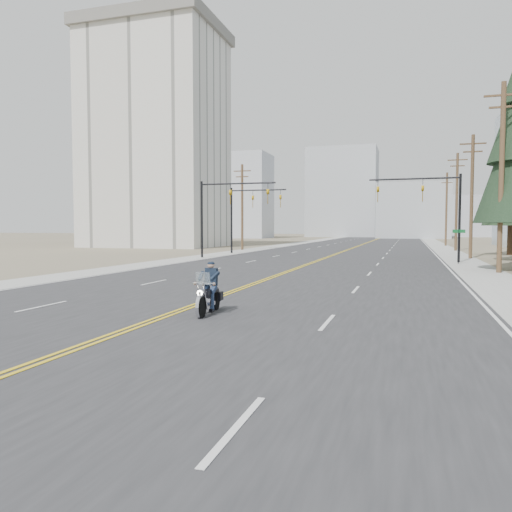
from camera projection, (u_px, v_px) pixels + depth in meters
name	position (u px, v px, depth m)	size (l,w,h in m)	color
ground_plane	(97.00, 342.00, 12.15)	(400.00, 400.00, 0.00)	#776D56
road	(361.00, 245.00, 78.94)	(20.00, 200.00, 0.01)	#303033
sidewalk_left	(291.00, 244.00, 82.32)	(3.00, 200.00, 0.01)	#A5A5A0
sidewalk_right	(439.00, 246.00, 75.57)	(3.00, 200.00, 0.01)	#A5A5A0
traffic_mast_left	(222.00, 204.00, 45.04)	(7.10, 0.26, 7.00)	black
traffic_mast_right	(433.00, 200.00, 39.77)	(7.10, 0.26, 7.00)	black
traffic_mast_far	(247.00, 208.00, 52.78)	(6.10, 0.26, 7.00)	black
street_sign	(459.00, 240.00, 37.50)	(0.90, 0.06, 2.62)	black
utility_pole_b	(501.00, 174.00, 30.08)	(2.20, 0.30, 11.50)	brown
utility_pole_c	(472.00, 194.00, 44.41)	(2.20, 0.30, 11.00)	brown
utility_pole_d	(457.00, 200.00, 58.71)	(2.20, 0.30, 11.50)	brown
utility_pole_e	(446.00, 208.00, 74.94)	(2.20, 0.30, 11.00)	brown
utility_pole_left	(242.00, 206.00, 61.31)	(2.20, 0.30, 10.50)	brown
apartment_block	(156.00, 143.00, 72.00)	(18.00, 14.00, 30.00)	silver
haze_bldg_a	(243.00, 196.00, 131.53)	(14.00, 12.00, 22.00)	#B7BCC6
haze_bldg_b	(413.00, 211.00, 128.67)	(18.00, 14.00, 14.00)	#ADB2B7
haze_bldg_d	(343.00, 193.00, 148.51)	(20.00, 15.00, 26.00)	#ADB2B7
haze_bldg_e	(472.00, 217.00, 147.59)	(14.00, 14.00, 12.00)	#B7BCC6
haze_bldg_f	(212.00, 210.00, 150.42)	(12.00, 12.00, 16.00)	#ADB2B7
motorcyclist	(208.00, 288.00, 15.97)	(0.92, 2.15, 1.68)	black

